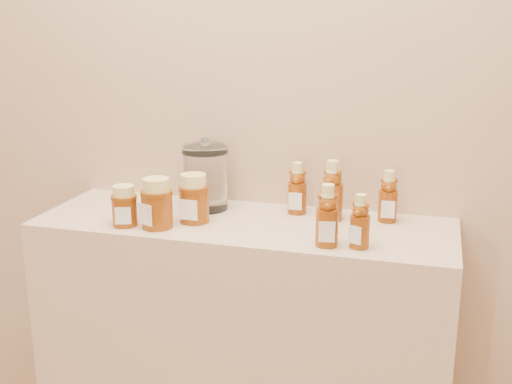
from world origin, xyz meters
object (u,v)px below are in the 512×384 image
(display_table, at_px, (244,361))
(glass_canister, at_px, (206,175))
(honey_jar_left, at_px, (124,206))
(bear_bottle_front_left, at_px, (327,211))
(bear_bottle_back_left, at_px, (297,185))

(display_table, xyz_separation_m, glass_canister, (-0.15, 0.09, 0.56))
(honey_jar_left, height_order, glass_canister, glass_canister)
(display_table, bearing_deg, honey_jar_left, -158.37)
(display_table, bearing_deg, bear_bottle_front_left, -25.97)
(display_table, height_order, glass_canister, glass_canister)
(bear_bottle_back_left, xyz_separation_m, glass_canister, (-0.28, -0.03, 0.02))
(display_table, bearing_deg, bear_bottle_back_left, 43.07)
(bear_bottle_front_left, relative_size, honey_jar_left, 1.59)
(bear_bottle_front_left, height_order, honey_jar_left, bear_bottle_front_left)
(bear_bottle_back_left, relative_size, glass_canister, 0.82)
(bear_bottle_front_left, relative_size, glass_canister, 0.86)
(bear_bottle_back_left, relative_size, bear_bottle_front_left, 0.95)
(bear_bottle_back_left, height_order, bear_bottle_front_left, bear_bottle_front_left)
(bear_bottle_back_left, height_order, glass_canister, glass_canister)
(bear_bottle_front_left, bearing_deg, display_table, 144.44)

